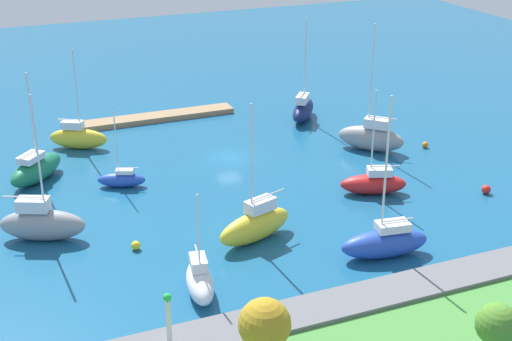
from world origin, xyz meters
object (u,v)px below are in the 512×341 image
sailboat_navy_lone_south (303,109)px  sailboat_red_outer_mooring (374,183)px  harbor_beacon (168,315)px  sailboat_gray_near_pier (371,137)px  sailboat_blue_west_end (385,242)px  sailboat_gray_far_north (42,223)px  sailboat_white_by_breakwater (200,281)px  mooring_buoy_orange (425,145)px  sailboat_green_east_end (36,169)px  park_tree_mideast (497,325)px  pier_dock (149,118)px  mooring_buoy_yellow (136,245)px  park_tree_west (265,324)px  sailboat_yellow_along_channel (78,137)px  sailboat_blue_lone_north (122,179)px  sailboat_yellow_inner_mooring (255,224)px  mooring_buoy_red (486,189)px

sailboat_navy_lone_south → sailboat_red_outer_mooring: bearing=-150.1°
harbor_beacon → sailboat_gray_near_pier: (-31.34, -27.33, -1.84)m
sailboat_blue_west_end → sailboat_gray_far_north: (25.68, -13.65, 0.26)m
sailboat_white_by_breakwater → sailboat_navy_lone_south: bearing=153.7°
mooring_buoy_orange → sailboat_navy_lone_south: bearing=-58.2°
sailboat_red_outer_mooring → sailboat_green_east_end: bearing=-7.3°
park_tree_mideast → pier_dock: bearing=-83.5°
sailboat_gray_near_pier → mooring_buoy_yellow: sailboat_gray_near_pier is taller
park_tree_west → sailboat_red_outer_mooring: size_ratio=0.51×
park_tree_west → mooring_buoy_yellow: park_tree_west is taller
sailboat_red_outer_mooring → mooring_buoy_orange: bearing=-124.4°
sailboat_navy_lone_south → sailboat_yellow_along_channel: (27.86, -0.84, -0.06)m
pier_dock → sailboat_gray_far_north: 31.48m
sailboat_gray_near_pier → pier_dock: bearing=2.4°
sailboat_white_by_breakwater → mooring_buoy_orange: (-33.26, -19.05, -0.83)m
sailboat_yellow_along_channel → mooring_buoy_orange: sailboat_yellow_along_channel is taller
harbor_beacon → sailboat_green_east_end: bearing=-82.1°
sailboat_navy_lone_south → sailboat_gray_far_north: size_ratio=0.97×
park_tree_mideast → sailboat_blue_lone_north: (14.14, -38.55, -3.97)m
harbor_beacon → sailboat_gray_far_north: (5.59, -19.88, -1.84)m
pier_dock → park_tree_west: (6.22, 51.72, 4.41)m
sailboat_green_east_end → sailboat_blue_west_end: 36.36m
sailboat_navy_lone_south → harbor_beacon: bearing=-178.0°
park_tree_west → mooring_buoy_yellow: (3.22, -20.06, -4.34)m
park_tree_mideast → sailboat_red_outer_mooring: (-8.35, -27.55, -3.66)m
sailboat_yellow_inner_mooring → mooring_buoy_orange: sailboat_yellow_inner_mooring is taller
sailboat_gray_far_north → mooring_buoy_red: 42.00m
harbor_beacon → park_tree_mideast: bearing=149.0°
sailboat_gray_near_pier → park_tree_west: bearing=96.1°
park_tree_mideast → mooring_buoy_yellow: 30.33m
sailboat_green_east_end → mooring_buoy_orange: bearing=-57.4°
sailboat_red_outer_mooring → harbor_beacon: bearing=54.1°
sailboat_yellow_inner_mooring → sailboat_blue_lone_north: size_ratio=1.57×
harbor_beacon → sailboat_gray_far_north: size_ratio=0.29×
sailboat_blue_west_end → mooring_buoy_red: size_ratio=15.51×
sailboat_gray_near_pier → sailboat_gray_far_north: sailboat_gray_near_pier is taller
park_tree_west → sailboat_green_east_end: 39.15m
pier_dock → sailboat_red_outer_mooring: (-14.82, 29.56, 0.80)m
harbor_beacon → park_tree_mideast: size_ratio=0.72×
park_tree_mideast → mooring_buoy_red: 30.07m
sailboat_blue_lone_north → sailboat_red_outer_mooring: size_ratio=0.75×
sailboat_yellow_inner_mooring → sailboat_gray_far_north: 18.30m
sailboat_blue_west_end → sailboat_gray_far_north: 29.09m
sailboat_red_outer_mooring → sailboat_yellow_along_channel: sailboat_yellow_along_channel is taller
sailboat_yellow_along_channel → mooring_buoy_orange: (-36.54, 14.84, -0.99)m
sailboat_yellow_inner_mooring → sailboat_yellow_along_channel: (10.37, -27.63, -0.16)m
sailboat_green_east_end → sailboat_blue_west_end: size_ratio=0.81×
sailboat_blue_west_end → mooring_buoy_red: sailboat_blue_west_end is taller
sailboat_gray_near_pier → sailboat_red_outer_mooring: (5.73, 10.16, -0.46)m
sailboat_yellow_inner_mooring → sailboat_blue_lone_north: bearing=-80.6°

